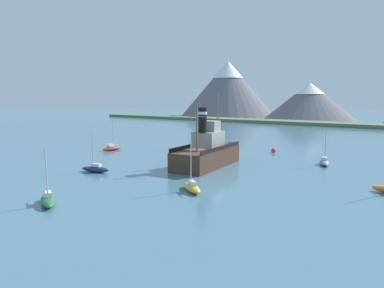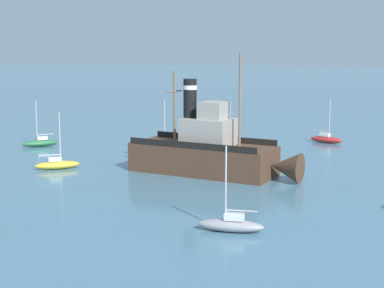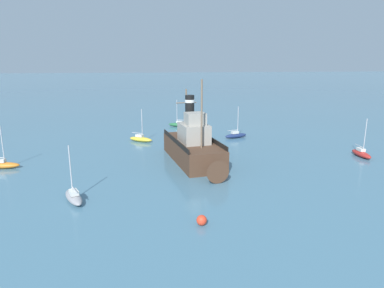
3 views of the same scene
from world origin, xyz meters
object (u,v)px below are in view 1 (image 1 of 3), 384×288
Objects in this scene: sailboat_red at (112,148)px; sailboat_green at (48,200)px; old_tugboat at (209,152)px; mooring_buoy at (273,150)px; sailboat_navy at (95,169)px; sailboat_grey at (324,162)px; sailboat_yellow at (192,187)px.

sailboat_red and sailboat_green have the same top height.
old_tugboat is at bearing 88.48° from sailboat_green.
mooring_buoy is at bearing 83.19° from old_tugboat.
sailboat_navy is 1.00× the size of sailboat_green.
old_tugboat is 3.01× the size of sailboat_grey.
old_tugboat is at bearing -140.21° from sailboat_grey.
sailboat_green is 6.28× the size of mooring_buoy.
sailboat_red and sailboat_navy have the same top height.
sailboat_green is at bearing -53.20° from sailboat_navy.
sailboat_navy is at bearing 126.80° from sailboat_green.
old_tugboat is 3.01× the size of sailboat_green.
mooring_buoy is at bearing 69.66° from sailboat_navy.
sailboat_red is at bearing -164.46° from sailboat_grey.
sailboat_grey is 1.00× the size of sailboat_green.
mooring_buoy is at bearing 33.31° from sailboat_red.
old_tugboat is at bearing -2.14° from sailboat_red.
old_tugboat is 3.01× the size of sailboat_navy.
sailboat_grey is 11.77m from mooring_buoy.
sailboat_green is (7.86, -10.50, 0.00)m from sailboat_navy.
sailboat_grey and sailboat_green have the same top height.
old_tugboat is 13.29m from sailboat_yellow.
sailboat_green is (-6.89, -10.84, 0.00)m from sailboat_yellow.
sailboat_yellow is 12.85m from sailboat_green.
sailboat_navy is at bearing -44.93° from sailboat_red.
old_tugboat is 22.51m from sailboat_green.
old_tugboat is 21.30m from sailboat_red.
sailboat_green is at bearing -48.41° from sailboat_red.
sailboat_grey is at bearing 75.08° from sailboat_yellow.
sailboat_green is at bearing -122.44° from sailboat_yellow.
sailboat_navy is at bearing -178.67° from sailboat_yellow.
sailboat_navy is (-14.75, -0.34, 0.00)m from sailboat_yellow.
sailboat_green is (-0.60, -22.46, -1.40)m from old_tugboat.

